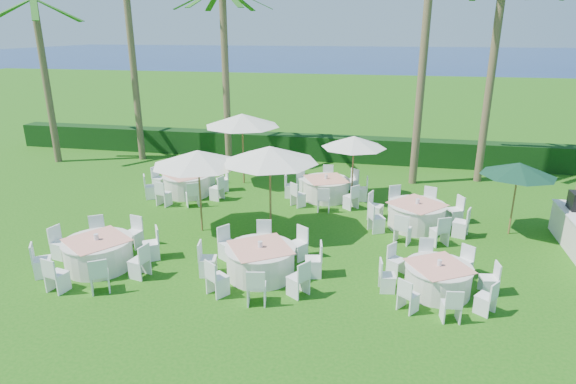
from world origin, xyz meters
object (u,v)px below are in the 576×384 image
at_px(banquet_table_a, 98,253).
at_px(umbrella_d, 354,142).
at_px(banquet_table_c, 438,278).
at_px(umbrella_a, 198,158).
at_px(umbrella_b, 270,154).
at_px(umbrella_c, 242,120).
at_px(banquet_table_d, 187,184).
at_px(banquet_table_f, 416,215).
at_px(umbrella_green, 519,169).
at_px(banquet_table_e, 326,188).
at_px(banquet_table_b, 261,260).

bearing_deg(banquet_table_a, umbrella_d, 47.63).
xyz_separation_m(banquet_table_c, umbrella_a, (-7.17, 2.48, 2.07)).
xyz_separation_m(umbrella_b, umbrella_c, (-2.36, 4.90, 0.10)).
relative_size(banquet_table_d, banquet_table_f, 1.00).
bearing_deg(umbrella_green, banquet_table_c, -121.45).
distance_m(banquet_table_a, umbrella_green, 12.61).
bearing_deg(banquet_table_c, banquet_table_d, 147.44).
bearing_deg(banquet_table_d, umbrella_green, -7.71).
bearing_deg(banquet_table_e, banquet_table_a, -128.08).
relative_size(banquet_table_c, umbrella_a, 1.00).
relative_size(banquet_table_b, umbrella_a, 1.13).
distance_m(banquet_table_c, banquet_table_d, 10.75).
bearing_deg(umbrella_d, banquet_table_f, -45.39).
xyz_separation_m(umbrella_c, umbrella_d, (4.66, -1.17, -0.44)).
xyz_separation_m(banquet_table_b, banquet_table_e, (0.91, 6.43, -0.01)).
height_order(banquet_table_a, umbrella_d, umbrella_d).
distance_m(umbrella_a, umbrella_d, 6.06).
height_order(banquet_table_c, umbrella_green, umbrella_green).
bearing_deg(umbrella_a, umbrella_d, 41.54).
distance_m(banquet_table_d, umbrella_c, 3.44).
bearing_deg(umbrella_d, banquet_table_a, -132.37).
height_order(banquet_table_d, umbrella_d, umbrella_d).
height_order(banquet_table_e, umbrella_green, umbrella_green).
bearing_deg(umbrella_a, banquet_table_c, -19.09).
distance_m(banquet_table_c, umbrella_d, 7.26).
relative_size(banquet_table_f, umbrella_b, 1.07).
height_order(banquet_table_e, umbrella_c, umbrella_c).
bearing_deg(umbrella_green, banquet_table_d, 172.29).
relative_size(banquet_table_e, umbrella_d, 1.28).
height_order(banquet_table_f, umbrella_green, umbrella_green).
relative_size(banquet_table_d, umbrella_b, 1.08).
bearing_deg(umbrella_a, banquet_table_a, -121.77).
relative_size(umbrella_a, umbrella_b, 0.96).
bearing_deg(banquet_table_d, banquet_table_f, -10.53).
bearing_deg(umbrella_b, umbrella_green, 10.88).
distance_m(banquet_table_b, banquet_table_e, 6.49).
height_order(banquet_table_a, banquet_table_d, banquet_table_d).
xyz_separation_m(umbrella_c, umbrella_green, (9.87, -3.45, -0.54)).
relative_size(banquet_table_e, umbrella_b, 1.05).
bearing_deg(umbrella_green, banquet_table_b, -149.08).
bearing_deg(umbrella_c, banquet_table_d, -133.33).
xyz_separation_m(banquet_table_a, umbrella_c, (1.71, 8.15, 2.27)).
bearing_deg(banquet_table_a, umbrella_a, 58.23).
bearing_deg(banquet_table_a, banquet_table_b, 5.62).
bearing_deg(banquet_table_b, umbrella_green, 30.92).
relative_size(banquet_table_c, umbrella_green, 1.22).
relative_size(banquet_table_b, banquet_table_d, 1.00).
xyz_separation_m(umbrella_a, umbrella_green, (9.74, 1.73, -0.29)).
distance_m(banquet_table_b, banquet_table_f, 5.94).
bearing_deg(umbrella_d, banquet_table_b, -106.15).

